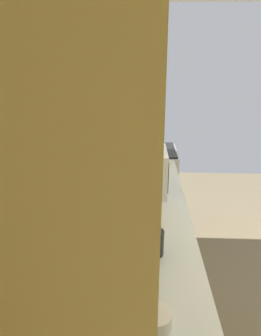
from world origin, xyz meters
TOP-DOWN VIEW (x-y plane):
  - wall_back at (0.00, 1.57)m, footprint 4.45×0.12m
  - counter_run at (-0.45, 1.21)m, footprint 3.41×0.62m
  - upper_cabinets at (-0.45, 1.35)m, footprint 2.22×0.32m
  - oven_range at (1.59, 1.18)m, footprint 0.69×0.67m
  - microwave at (0.41, 1.23)m, footprint 0.44×0.39m
  - bowl at (-0.95, 1.16)m, footprint 0.13×0.13m
  - kettle at (-0.46, 1.16)m, footprint 0.16×0.12m

SIDE VIEW (x-z plane):
  - counter_run at x=-0.45m, z-range 0.00..0.92m
  - oven_range at x=1.59m, z-range -0.07..1.03m
  - bowl at x=-0.95m, z-range 0.93..0.98m
  - kettle at x=-0.46m, z-range 0.91..1.07m
  - microwave at x=0.41m, z-range 0.92..1.26m
  - wall_back at x=0.00m, z-range 0.00..2.56m
  - upper_cabinets at x=-0.45m, z-range 1.47..2.22m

